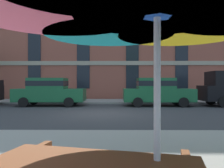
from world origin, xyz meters
The scene contains 5 objects.
ground_plane centered at (0.00, 0.00, 0.00)m, with size 120.00×120.00×0.00m, color #38383A.
sidewalk_far centered at (0.00, 6.80, 0.06)m, with size 56.00×3.60×0.12m, color gray.
apartment_building centered at (0.00, 14.99, 8.00)m, with size 42.54×12.08×16.00m.
sedan_green centered at (-3.59, 3.70, 0.95)m, with size 4.40×1.98×1.78m.
sedan_green_midblock centered at (3.28, 3.70, 0.95)m, with size 4.40×1.98×1.78m.
Camera 1 is at (0.54, -10.98, 1.43)m, focal length 36.99 mm.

